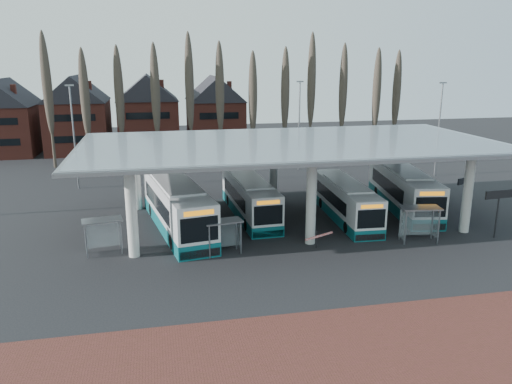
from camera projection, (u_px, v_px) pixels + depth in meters
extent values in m
plane|color=black|center=(322.00, 256.00, 32.60)|extent=(140.00, 140.00, 0.00)
cube|color=#572723|center=(413.00, 361.00, 21.24)|extent=(70.00, 10.00, 0.03)
cylinder|color=silver|center=(132.00, 212.00, 31.87)|extent=(0.70, 0.70, 6.00)
cylinder|color=silver|center=(136.00, 175.00, 42.28)|extent=(0.70, 0.70, 6.00)
cylinder|color=silver|center=(311.00, 202.00, 34.20)|extent=(0.70, 0.70, 6.00)
cylinder|color=silver|center=(274.00, 169.00, 44.62)|extent=(0.70, 0.70, 6.00)
cylinder|color=silver|center=(468.00, 193.00, 36.54)|extent=(0.70, 0.70, 6.00)
cylinder|color=silver|center=(397.00, 163.00, 46.95)|extent=(0.70, 0.70, 6.00)
cube|color=gray|center=(291.00, 142.00, 38.58)|extent=(32.00, 16.00, 0.12)
cube|color=silver|center=(291.00, 142.00, 38.56)|extent=(31.50, 15.50, 0.04)
cone|color=#473D33|center=(50.00, 106.00, 57.72)|extent=(0.36, 0.36, 14.50)
ellipsoid|color=#473D33|center=(48.00, 91.00, 57.27)|extent=(1.10, 1.10, 11.02)
cone|color=#473D33|center=(86.00, 106.00, 58.49)|extent=(0.36, 0.36, 14.50)
ellipsoid|color=#473D33|center=(85.00, 91.00, 58.05)|extent=(1.10, 1.10, 11.02)
cone|color=#473D33|center=(121.00, 105.00, 59.27)|extent=(0.36, 0.36, 14.50)
ellipsoid|color=#473D33|center=(120.00, 90.00, 58.83)|extent=(1.10, 1.10, 11.02)
cone|color=#473D33|center=(155.00, 104.00, 60.05)|extent=(0.36, 0.36, 14.50)
ellipsoid|color=#473D33|center=(155.00, 90.00, 59.60)|extent=(1.10, 1.10, 11.02)
cone|color=#473D33|center=(189.00, 104.00, 60.83)|extent=(0.36, 0.36, 14.50)
ellipsoid|color=#473D33|center=(188.00, 89.00, 60.38)|extent=(1.10, 1.10, 11.02)
cone|color=#473D33|center=(221.00, 103.00, 61.61)|extent=(0.36, 0.36, 14.50)
ellipsoid|color=#473D33|center=(221.00, 89.00, 61.16)|extent=(1.10, 1.10, 11.02)
cone|color=#473D33|center=(253.00, 103.00, 62.38)|extent=(0.36, 0.36, 14.50)
ellipsoid|color=#473D33|center=(253.00, 89.00, 61.94)|extent=(1.10, 1.10, 11.02)
cone|color=#473D33|center=(284.00, 102.00, 63.16)|extent=(0.36, 0.36, 14.50)
ellipsoid|color=#473D33|center=(284.00, 88.00, 62.72)|extent=(1.10, 1.10, 11.02)
cone|color=#473D33|center=(314.00, 102.00, 63.94)|extent=(0.36, 0.36, 14.50)
ellipsoid|color=#473D33|center=(314.00, 88.00, 63.49)|extent=(1.10, 1.10, 11.02)
cone|color=#473D33|center=(343.00, 101.00, 64.72)|extent=(0.36, 0.36, 14.50)
ellipsoid|color=#473D33|center=(344.00, 88.00, 64.27)|extent=(1.10, 1.10, 11.02)
cone|color=#473D33|center=(372.00, 101.00, 65.50)|extent=(0.36, 0.36, 14.50)
ellipsoid|color=#473D33|center=(373.00, 87.00, 65.05)|extent=(1.10, 1.10, 11.02)
cone|color=#473D33|center=(400.00, 100.00, 66.27)|extent=(0.36, 0.36, 14.50)
ellipsoid|color=#473D33|center=(401.00, 87.00, 65.83)|extent=(1.10, 1.10, 11.02)
cube|color=maroon|center=(6.00, 128.00, 67.54)|extent=(8.00, 10.00, 7.00)
cube|color=maroon|center=(79.00, 126.00, 69.38)|extent=(8.00, 10.00, 7.00)
pyramid|color=black|center=(75.00, 75.00, 67.59)|extent=(8.30, 10.30, 3.50)
cube|color=maroon|center=(149.00, 125.00, 71.23)|extent=(8.00, 10.00, 7.00)
pyramid|color=black|center=(146.00, 74.00, 69.44)|extent=(8.30, 10.30, 3.50)
cube|color=maroon|center=(215.00, 123.00, 73.08)|extent=(8.00, 10.00, 7.00)
pyramid|color=black|center=(214.00, 74.00, 71.29)|extent=(8.30, 10.30, 3.50)
cylinder|color=slate|center=(74.00, 139.00, 48.65)|extent=(0.16, 0.16, 10.00)
cube|color=slate|center=(69.00, 85.00, 47.35)|extent=(0.80, 0.15, 0.15)
cylinder|color=slate|center=(299.00, 127.00, 57.11)|extent=(0.16, 0.16, 10.00)
cube|color=slate|center=(300.00, 82.00, 55.80)|extent=(0.80, 0.15, 0.15)
cylinder|color=slate|center=(439.00, 131.00, 54.15)|extent=(0.16, 0.16, 10.00)
cube|color=slate|center=(443.00, 83.00, 52.85)|extent=(0.80, 0.15, 0.15)
cube|color=silver|center=(177.00, 203.00, 37.50)|extent=(4.98, 13.47, 3.08)
cube|color=#0C555B|center=(177.00, 222.00, 37.88)|extent=(5.00, 13.49, 0.99)
cube|color=silver|center=(176.00, 183.00, 37.10)|extent=(3.82, 8.22, 0.20)
cube|color=black|center=(175.00, 200.00, 37.97)|extent=(4.40, 9.84, 1.21)
cube|color=black|center=(199.00, 229.00, 31.57)|extent=(2.44, 0.48, 1.65)
cube|color=black|center=(160.00, 183.00, 43.39)|extent=(2.36, 0.47, 1.32)
cube|color=orange|center=(199.00, 213.00, 31.29)|extent=(1.94, 0.38, 0.33)
cube|color=black|center=(200.00, 254.00, 32.00)|extent=(2.64, 0.53, 0.55)
cylinder|color=black|center=(173.00, 242.00, 33.67)|extent=(0.48, 1.09, 1.05)
cylinder|color=black|center=(209.00, 237.00, 34.56)|extent=(0.48, 1.09, 1.05)
cylinder|color=black|center=(152.00, 210.00, 40.89)|extent=(0.48, 1.09, 1.05)
cylinder|color=black|center=(182.00, 207.00, 41.78)|extent=(0.48, 1.09, 1.05)
cube|color=silver|center=(250.00, 196.00, 40.76)|extent=(2.92, 11.44, 2.65)
cube|color=#0C555B|center=(250.00, 210.00, 41.08)|extent=(2.94, 11.46, 0.85)
cube|color=silver|center=(250.00, 179.00, 40.40)|extent=(2.47, 6.89, 0.17)
cube|color=black|center=(248.00, 193.00, 41.17)|extent=(2.81, 8.27, 1.04)
cube|color=black|center=(268.00, 215.00, 35.45)|extent=(2.12, 0.15, 1.42)
cube|color=black|center=(235.00, 179.00, 46.03)|extent=(2.05, 0.15, 1.13)
cube|color=orange|center=(268.00, 202.00, 35.21)|extent=(1.69, 0.12, 0.28)
cube|color=black|center=(268.00, 234.00, 35.82)|extent=(2.29, 0.18, 0.47)
cylinder|color=black|center=(247.00, 225.00, 37.45)|extent=(0.31, 0.92, 0.91)
cylinder|color=black|center=(275.00, 222.00, 37.97)|extent=(0.31, 0.92, 0.91)
cylinder|color=black|center=(229.00, 200.00, 43.92)|extent=(0.31, 0.92, 0.91)
cylinder|color=black|center=(253.00, 199.00, 44.43)|extent=(0.31, 0.92, 0.91)
cube|color=silver|center=(346.00, 199.00, 40.03)|extent=(2.84, 10.99, 2.54)
cube|color=#0C555B|center=(345.00, 213.00, 40.34)|extent=(2.86, 11.01, 0.82)
cube|color=silver|center=(347.00, 183.00, 39.69)|extent=(2.40, 6.63, 0.16)
cube|color=black|center=(344.00, 196.00, 40.44)|extent=(2.73, 7.94, 1.00)
cube|color=black|center=(371.00, 219.00, 34.83)|extent=(2.04, 0.15, 1.36)
cube|color=black|center=(327.00, 182.00, 45.19)|extent=(1.97, 0.15, 1.09)
cube|color=orange|center=(372.00, 206.00, 34.60)|extent=(1.62, 0.12, 0.27)
cube|color=black|center=(370.00, 237.00, 35.19)|extent=(2.20, 0.18, 0.45)
cylinder|color=black|center=(347.00, 227.00, 36.88)|extent=(0.30, 0.88, 0.87)
cylinder|color=black|center=(374.00, 226.00, 37.20)|extent=(0.30, 0.88, 0.87)
cylinder|color=black|center=(322.00, 203.00, 43.21)|extent=(0.30, 0.88, 0.87)
cylinder|color=black|center=(345.00, 202.00, 43.52)|extent=(0.30, 0.88, 0.87)
cube|color=silver|center=(404.00, 187.00, 42.79)|extent=(4.61, 12.67, 2.90)
cube|color=#0C555B|center=(402.00, 203.00, 43.15)|extent=(4.64, 12.69, 0.93)
cube|color=silver|center=(405.00, 170.00, 42.41)|extent=(3.55, 7.73, 0.19)
cube|color=black|center=(402.00, 185.00, 43.26)|extent=(4.09, 9.25, 1.14)
cube|color=black|center=(431.00, 207.00, 36.81)|extent=(2.30, 0.44, 1.55)
cube|color=black|center=(383.00, 171.00, 48.74)|extent=(2.22, 0.42, 1.24)
cube|color=orange|center=(432.00, 194.00, 36.54)|extent=(1.83, 0.35, 0.31)
cube|color=black|center=(429.00, 227.00, 37.21)|extent=(2.49, 0.49, 0.52)
cylinder|color=black|center=(403.00, 216.00, 39.30)|extent=(0.45, 1.03, 0.99)
cylinder|color=black|center=(433.00, 216.00, 39.39)|extent=(0.45, 1.03, 0.99)
cylinder|color=black|center=(377.00, 192.00, 46.59)|extent=(0.45, 1.03, 0.99)
cylinder|color=black|center=(402.00, 192.00, 46.68)|extent=(0.45, 1.03, 0.99)
cube|color=gray|center=(86.00, 242.00, 31.98)|extent=(0.08, 0.08, 2.27)
cube|color=gray|center=(121.00, 238.00, 32.73)|extent=(0.08, 0.08, 2.27)
cube|color=gray|center=(86.00, 237.00, 32.89)|extent=(0.08, 0.08, 2.27)
cube|color=gray|center=(120.00, 233.00, 33.63)|extent=(0.08, 0.08, 2.27)
cube|color=gray|center=(102.00, 220.00, 32.51)|extent=(2.71, 1.66, 0.09)
cube|color=silver|center=(103.00, 234.00, 33.29)|extent=(2.16, 0.38, 1.82)
cube|color=silver|center=(85.00, 239.00, 32.41)|extent=(0.19, 0.99, 1.82)
cube|color=silver|center=(121.00, 234.00, 33.19)|extent=(0.19, 0.99, 1.82)
cube|color=gray|center=(210.00, 242.00, 32.00)|extent=(0.08, 0.08, 2.21)
cube|color=gray|center=(241.00, 238.00, 32.70)|extent=(0.08, 0.08, 2.21)
cube|color=gray|center=(206.00, 237.00, 32.88)|extent=(0.08, 0.08, 2.21)
cube|color=gray|center=(236.00, 234.00, 33.58)|extent=(0.08, 0.08, 2.21)
cube|color=gray|center=(223.00, 221.00, 32.49)|extent=(2.63, 1.58, 0.09)
cube|color=silver|center=(221.00, 235.00, 33.26)|extent=(2.10, 0.34, 1.77)
cube|color=silver|center=(207.00, 239.00, 32.41)|extent=(0.18, 0.97, 1.77)
cube|color=silver|center=(239.00, 235.00, 33.14)|extent=(0.18, 0.97, 1.77)
cube|color=gray|center=(406.00, 228.00, 34.36)|extent=(0.09, 0.09, 2.44)
cube|color=gray|center=(439.00, 227.00, 34.50)|extent=(0.09, 0.09, 2.44)
cube|color=gray|center=(400.00, 223.00, 35.39)|extent=(0.09, 0.09, 2.44)
cube|color=gray|center=(432.00, 222.00, 35.54)|extent=(0.09, 0.09, 2.44)
cube|color=gray|center=(421.00, 208.00, 34.62)|extent=(2.89, 1.73, 0.10)
cube|color=silver|center=(416.00, 222.00, 35.50)|extent=(2.33, 0.36, 1.95)
cube|color=silver|center=(402.00, 225.00, 34.86)|extent=(0.19, 1.07, 1.95)
cube|color=silver|center=(436.00, 224.00, 35.01)|extent=(0.19, 1.07, 1.95)
cylinder|color=black|center=(497.00, 215.00, 35.61)|extent=(0.11, 0.11, 3.46)
cube|color=black|center=(500.00, 194.00, 35.23)|extent=(2.38, 0.38, 0.59)
cylinder|color=black|center=(464.00, 196.00, 41.24)|extent=(0.10, 0.10, 3.06)
cube|color=black|center=(466.00, 180.00, 40.90)|extent=(1.98, 0.93, 0.53)
cube|color=black|center=(316.00, 239.00, 33.89)|extent=(0.09, 0.09, 1.23)
cube|color=red|center=(319.00, 236.00, 33.25)|extent=(2.26, 1.19, 0.11)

